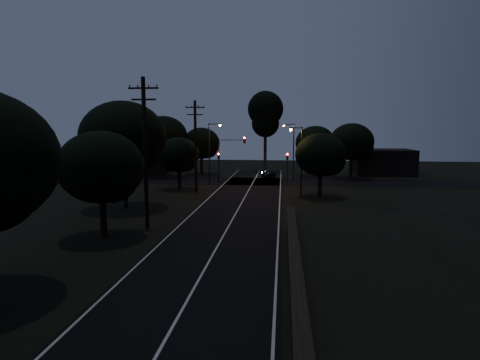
{
  "coord_description": "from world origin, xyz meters",
  "views": [
    {
      "loc": [
        3.99,
        -13.32,
        7.34
      ],
      "look_at": [
        0.0,
        24.0,
        2.5
      ],
      "focal_mm": 30.0,
      "sensor_mm": 36.0,
      "label": 1
    }
  ],
  "objects_px": {
    "tall_pine": "(265,114)",
    "signal_left": "(219,162)",
    "utility_pole_far": "(195,145)",
    "streetlight_a": "(211,149)",
    "utility_pole_mid": "(145,151)",
    "signal_right": "(287,163)",
    "signal_mast": "(231,151)",
    "car": "(269,174)",
    "streetlight_b": "(292,148)",
    "streetlight_c": "(300,157)"
  },
  "relations": [
    {
      "from": "streetlight_c",
      "to": "utility_pole_far",
      "type": "bearing_deg",
      "value": 170.4
    },
    {
      "from": "utility_pole_far",
      "to": "streetlight_b",
      "type": "relative_size",
      "value": 1.31
    },
    {
      "from": "signal_left",
      "to": "utility_pole_far",
      "type": "bearing_deg",
      "value": -99.94
    },
    {
      "from": "signal_left",
      "to": "signal_mast",
      "type": "bearing_deg",
      "value": 0.13
    },
    {
      "from": "tall_pine",
      "to": "signal_mast",
      "type": "bearing_deg",
      "value": -104.62
    },
    {
      "from": "utility_pole_far",
      "to": "car",
      "type": "bearing_deg",
      "value": 60.43
    },
    {
      "from": "streetlight_b",
      "to": "signal_mast",
      "type": "bearing_deg",
      "value": -154.01
    },
    {
      "from": "streetlight_b",
      "to": "signal_left",
      "type": "bearing_deg",
      "value": -157.95
    },
    {
      "from": "car",
      "to": "signal_left",
      "type": "bearing_deg",
      "value": 26.91
    },
    {
      "from": "utility_pole_mid",
      "to": "tall_pine",
      "type": "distance_m",
      "value": 40.81
    },
    {
      "from": "signal_left",
      "to": "tall_pine",
      "type": "bearing_deg",
      "value": 69.54
    },
    {
      "from": "utility_pole_far",
      "to": "signal_mast",
      "type": "xyz_separation_m",
      "value": [
        3.09,
        7.99,
        -1.15
      ]
    },
    {
      "from": "tall_pine",
      "to": "signal_right",
      "type": "distance_m",
      "value": 16.93
    },
    {
      "from": "streetlight_a",
      "to": "signal_right",
      "type": "bearing_deg",
      "value": 11.34
    },
    {
      "from": "utility_pole_mid",
      "to": "utility_pole_far",
      "type": "xyz_separation_m",
      "value": [
        0.0,
        17.0,
        -0.25
      ]
    },
    {
      "from": "car",
      "to": "utility_pole_mid",
      "type": "bearing_deg",
      "value": 59.96
    },
    {
      "from": "streetlight_b",
      "to": "car",
      "type": "distance_m",
      "value": 5.59
    },
    {
      "from": "utility_pole_mid",
      "to": "signal_right",
      "type": "bearing_deg",
      "value": 67.01
    },
    {
      "from": "signal_mast",
      "to": "streetlight_c",
      "type": "distance_m",
      "value": 13.28
    },
    {
      "from": "signal_right",
      "to": "streetlight_c",
      "type": "relative_size",
      "value": 0.55
    },
    {
      "from": "streetlight_a",
      "to": "utility_pole_mid",
      "type": "bearing_deg",
      "value": -91.73
    },
    {
      "from": "signal_right",
      "to": "streetlight_b",
      "type": "bearing_deg",
      "value": 80.0
    },
    {
      "from": "utility_pole_mid",
      "to": "signal_right",
      "type": "relative_size",
      "value": 2.68
    },
    {
      "from": "utility_pole_far",
      "to": "tall_pine",
      "type": "distance_m",
      "value": 24.42
    },
    {
      "from": "utility_pole_far",
      "to": "signal_left",
      "type": "height_order",
      "value": "utility_pole_far"
    },
    {
      "from": "tall_pine",
      "to": "signal_left",
      "type": "distance_m",
      "value": 17.47
    },
    {
      "from": "streetlight_a",
      "to": "streetlight_c",
      "type": "bearing_deg",
      "value": -35.69
    },
    {
      "from": "signal_right",
      "to": "streetlight_a",
      "type": "xyz_separation_m",
      "value": [
        -9.91,
        -1.99,
        1.8
      ]
    },
    {
      "from": "streetlight_b",
      "to": "car",
      "type": "relative_size",
      "value": 2.1
    },
    {
      "from": "signal_left",
      "to": "signal_right",
      "type": "height_order",
      "value": "same"
    },
    {
      "from": "signal_right",
      "to": "streetlight_a",
      "type": "relative_size",
      "value": 0.51
    },
    {
      "from": "signal_mast",
      "to": "car",
      "type": "height_order",
      "value": "signal_mast"
    },
    {
      "from": "signal_left",
      "to": "streetlight_c",
      "type": "xyz_separation_m",
      "value": [
        10.43,
        -9.99,
        1.51
      ]
    },
    {
      "from": "utility_pole_far",
      "to": "signal_left",
      "type": "bearing_deg",
      "value": 80.06
    },
    {
      "from": "tall_pine",
      "to": "streetlight_a",
      "type": "relative_size",
      "value": 1.7
    },
    {
      "from": "signal_right",
      "to": "streetlight_b",
      "type": "distance_m",
      "value": 4.45
    },
    {
      "from": "car",
      "to": "signal_right",
      "type": "bearing_deg",
      "value": 98.17
    },
    {
      "from": "utility_pole_mid",
      "to": "streetlight_a",
      "type": "relative_size",
      "value": 1.38
    },
    {
      "from": "utility_pole_far",
      "to": "streetlight_c",
      "type": "height_order",
      "value": "utility_pole_far"
    },
    {
      "from": "signal_mast",
      "to": "streetlight_c",
      "type": "bearing_deg",
      "value": -48.81
    },
    {
      "from": "tall_pine",
      "to": "signal_left",
      "type": "xyz_separation_m",
      "value": [
        -5.6,
        -15.01,
        -6.95
      ]
    },
    {
      "from": "tall_pine",
      "to": "signal_mast",
      "type": "height_order",
      "value": "tall_pine"
    },
    {
      "from": "signal_left",
      "to": "streetlight_b",
      "type": "height_order",
      "value": "streetlight_b"
    },
    {
      "from": "tall_pine",
      "to": "utility_pole_mid",
      "type": "bearing_deg",
      "value": -99.93
    },
    {
      "from": "streetlight_c",
      "to": "car",
      "type": "xyz_separation_m",
      "value": [
        -3.89,
        16.0,
        -3.7
      ]
    },
    {
      "from": "utility_pole_far",
      "to": "streetlight_a",
      "type": "relative_size",
      "value": 1.31
    },
    {
      "from": "streetlight_b",
      "to": "streetlight_c",
      "type": "bearing_deg",
      "value": -87.86
    },
    {
      "from": "signal_mast",
      "to": "streetlight_b",
      "type": "height_order",
      "value": "streetlight_b"
    },
    {
      "from": "streetlight_b",
      "to": "car",
      "type": "bearing_deg",
      "value": 149.26
    },
    {
      "from": "streetlight_a",
      "to": "car",
      "type": "relative_size",
      "value": 2.1
    }
  ]
}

